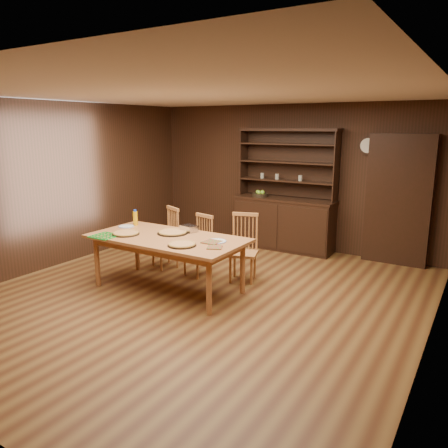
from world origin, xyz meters
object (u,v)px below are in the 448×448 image
Objects in this scene: chair_center at (201,243)px; china_hutch at (285,217)px; dining_table at (167,242)px; chair_right at (244,245)px; juice_bottle at (135,218)px; chair_left at (168,236)px.

china_hutch is at bearing 88.64° from chair_center.
dining_table is 1.15m from chair_right.
dining_table is 0.79m from chair_center.
chair_right is 4.12× the size of juice_bottle.
china_hutch reaches higher than chair_left.
china_hutch is 2.80m from juice_bottle.
chair_left reaches higher than chair_center.
chair_right is (0.67, 0.14, 0.04)m from chair_center.
chair_left is 4.03× the size of juice_bottle.
juice_bottle reaches higher than chair_center.
chair_right reaches higher than dining_table.
china_hutch reaches higher than dining_table.
china_hutch is at bearing 77.11° from chair_right.
chair_center reaches higher than dining_table.
chair_center is at bearing 21.11° from chair_left.
dining_table is 0.93m from juice_bottle.
chair_left is 0.98× the size of chair_right.
dining_table is at bearing -27.09° from chair_left.
chair_right is (0.68, 0.91, -0.16)m from dining_table.
chair_center is at bearing 27.86° from juice_bottle.
chair_center is (0.02, 0.77, -0.20)m from dining_table.
chair_center is 3.85× the size of juice_bottle.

